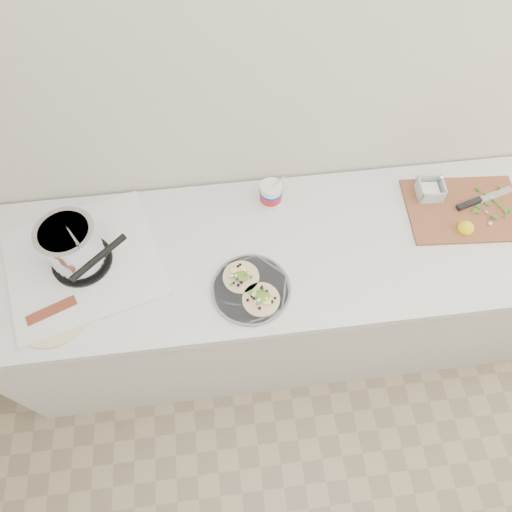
{
  "coord_description": "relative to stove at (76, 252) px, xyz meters",
  "views": [
    {
      "loc": [
        -0.24,
        0.55,
        2.33
      ],
      "look_at": [
        -0.14,
        1.35,
        0.96
      ],
      "focal_mm": 32.0,
      "sensor_mm": 36.0,
      "label": 1
    }
  ],
  "objects": [
    {
      "name": "cutboard",
      "position": [
        1.44,
        0.07,
        -0.07
      ],
      "size": [
        0.46,
        0.34,
        0.07
      ],
      "rotation": [
        0.0,
        0.0,
        -0.07
      ],
      "color": "brown",
      "rests_on": "counter"
    },
    {
      "name": "counter",
      "position": [
        0.76,
        -0.0,
        -0.53
      ],
      "size": [
        2.44,
        0.66,
        0.9
      ],
      "color": "silver",
      "rests_on": "ground"
    },
    {
      "name": "stove",
      "position": [
        0.0,
        0.0,
        0.0
      ],
      "size": [
        0.63,
        0.61,
        0.25
      ],
      "rotation": [
        0.0,
        0.0,
        0.27
      ],
      "color": "silver",
      "rests_on": "counter"
    },
    {
      "name": "bacon_plate",
      "position": [
        -0.09,
        -0.18,
        -0.08
      ],
      "size": [
        0.26,
        0.26,
        0.02
      ],
      "rotation": [
        0.0,
        0.0,
        0.39
      ],
      "color": "beige",
      "rests_on": "counter"
    },
    {
      "name": "tub",
      "position": [
        0.71,
        0.19,
        -0.02
      ],
      "size": [
        0.09,
        0.09,
        0.2
      ],
      "rotation": [
        0.0,
        0.0,
        0.08
      ],
      "color": "white",
      "rests_on": "counter"
    },
    {
      "name": "taco_plate",
      "position": [
        0.59,
        -0.18,
        -0.07
      ],
      "size": [
        0.28,
        0.28,
        0.04
      ],
      "rotation": [
        0.0,
        0.0,
        0.29
      ],
      "color": "slate",
      "rests_on": "counter"
    }
  ]
}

